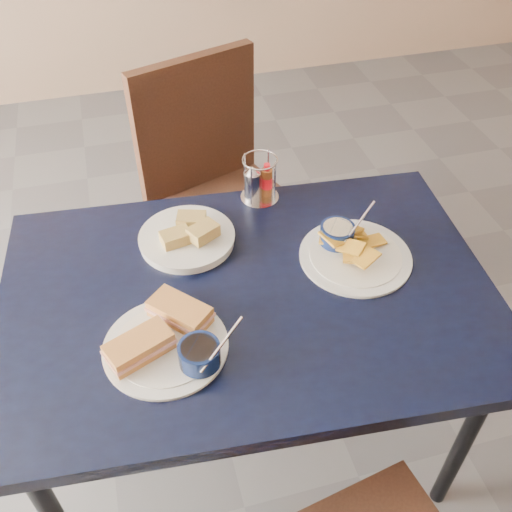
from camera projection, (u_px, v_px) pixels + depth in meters
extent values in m
plane|color=#515256|center=(222.00, 419.00, 1.96)|extent=(6.00, 6.00, 0.00)
cube|color=black|center=(248.00, 296.00, 1.39)|extent=(1.25, 0.89, 0.04)
cylinder|color=black|center=(466.00, 438.00, 1.53)|extent=(0.04, 0.04, 0.71)
cylinder|color=black|center=(64.00, 336.00, 1.78)|extent=(0.04, 0.04, 0.71)
cylinder|color=black|center=(371.00, 275.00, 1.97)|extent=(0.04, 0.04, 0.71)
cube|color=#311A10|center=(228.00, 212.00, 2.04)|extent=(0.58, 0.56, 0.04)
cylinder|color=#311A10|center=(191.00, 303.00, 2.05)|extent=(0.04, 0.04, 0.45)
cylinder|color=#311A10|center=(289.00, 284.00, 2.12)|extent=(0.04, 0.04, 0.45)
cylinder|color=#311A10|center=(176.00, 241.00, 2.30)|extent=(0.04, 0.04, 0.45)
cylinder|color=#311A10|center=(264.00, 225.00, 2.37)|extent=(0.04, 0.04, 0.45)
cube|color=#311A10|center=(213.00, 120.00, 2.00)|extent=(0.45, 0.19, 0.48)
cylinder|color=white|center=(166.00, 346.00, 1.25)|extent=(0.28, 0.28, 0.01)
cylinder|color=white|center=(165.00, 345.00, 1.25)|extent=(0.23, 0.23, 0.00)
cube|color=#D18E4B|center=(139.00, 347.00, 1.21)|extent=(0.16, 0.12, 0.04)
cube|color=tan|center=(140.00, 348.00, 1.22)|extent=(0.16, 0.13, 0.01)
cube|color=#D18E4B|center=(180.00, 312.00, 1.28)|extent=(0.15, 0.15, 0.04)
cube|color=tan|center=(180.00, 313.00, 1.29)|extent=(0.15, 0.16, 0.01)
cylinder|color=#091232|center=(199.00, 354.00, 1.20)|extent=(0.09, 0.09, 0.05)
cylinder|color=black|center=(199.00, 350.00, 1.18)|extent=(0.08, 0.08, 0.01)
cylinder|color=silver|center=(222.00, 345.00, 1.16)|extent=(0.11, 0.07, 0.08)
cylinder|color=white|center=(355.00, 256.00, 1.46)|extent=(0.29, 0.29, 0.01)
cylinder|color=white|center=(356.00, 255.00, 1.46)|extent=(0.24, 0.24, 0.00)
cube|color=gold|center=(354.00, 237.00, 1.50)|extent=(0.07, 0.05, 0.03)
cube|color=gold|center=(372.00, 242.00, 1.48)|extent=(0.07, 0.05, 0.01)
cube|color=gold|center=(329.00, 237.00, 1.49)|extent=(0.07, 0.08, 0.03)
cube|color=gold|center=(349.00, 231.00, 1.49)|extent=(0.07, 0.08, 0.03)
cube|color=gold|center=(356.00, 258.00, 1.41)|extent=(0.08, 0.07, 0.01)
cube|color=gold|center=(351.00, 250.00, 1.43)|extent=(0.07, 0.08, 0.03)
cube|color=gold|center=(366.00, 260.00, 1.40)|extent=(0.08, 0.07, 0.02)
cube|color=gold|center=(332.00, 240.00, 1.44)|extent=(0.06, 0.08, 0.02)
cylinder|color=#091232|center=(337.00, 234.00, 1.47)|extent=(0.09, 0.09, 0.05)
cylinder|color=#C0B191|center=(338.00, 229.00, 1.46)|extent=(0.08, 0.08, 0.01)
cylinder|color=silver|center=(358.00, 223.00, 1.44)|extent=(0.11, 0.07, 0.08)
cylinder|color=white|center=(187.00, 239.00, 1.50)|extent=(0.25, 0.25, 0.02)
cylinder|color=white|center=(187.00, 236.00, 1.49)|extent=(0.20, 0.20, 0.00)
cube|color=tan|center=(176.00, 238.00, 1.46)|extent=(0.08, 0.06, 0.03)
cube|color=tan|center=(192.00, 221.00, 1.50)|extent=(0.09, 0.07, 0.03)
cube|color=tan|center=(203.00, 232.00, 1.46)|extent=(0.09, 0.08, 0.03)
cylinder|color=silver|center=(260.00, 197.00, 1.64)|extent=(0.11, 0.11, 0.01)
cylinder|color=silver|center=(268.00, 169.00, 1.62)|extent=(0.01, 0.01, 0.13)
cylinder|color=silver|center=(245.00, 173.00, 1.61)|extent=(0.01, 0.01, 0.13)
cylinder|color=silver|center=(251.00, 187.00, 1.56)|extent=(0.01, 0.01, 0.13)
cylinder|color=silver|center=(275.00, 183.00, 1.58)|extent=(0.01, 0.01, 0.13)
torus|color=silver|center=(260.00, 160.00, 1.55)|extent=(0.10, 0.10, 0.00)
cylinder|color=silver|center=(252.00, 186.00, 1.61)|extent=(0.05, 0.05, 0.08)
cone|color=silver|center=(252.00, 170.00, 1.57)|extent=(0.04, 0.04, 0.02)
cylinder|color=brown|center=(267.00, 182.00, 1.62)|extent=(0.03, 0.03, 0.08)
cylinder|color=red|center=(267.00, 182.00, 1.62)|extent=(0.03, 0.03, 0.03)
cylinder|color=red|center=(267.00, 167.00, 1.58)|extent=(0.02, 0.02, 0.02)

